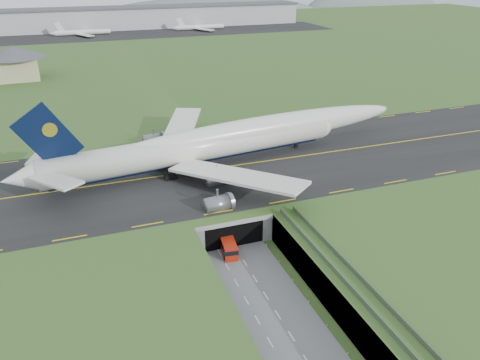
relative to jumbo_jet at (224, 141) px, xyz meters
name	(u,v)px	position (x,y,z in m)	size (l,w,h in m)	color
ground	(249,270)	(-7.10, -35.79, -11.72)	(900.00, 900.00, 0.00)	#305A24
airfield_deck	(249,256)	(-7.10, -35.79, -8.72)	(800.00, 800.00, 6.00)	gray
trench_road	(265,294)	(-7.10, -43.29, -11.62)	(12.00, 75.00, 0.20)	slate
taxiway	(200,171)	(-7.10, -2.79, -5.63)	(800.00, 44.00, 0.18)	black
tunnel_portal	(221,212)	(-7.10, -19.07, -8.39)	(17.00, 22.30, 6.00)	gray
guideway	(362,298)	(3.90, -54.90, -6.40)	(3.00, 53.00, 7.05)	#A8A8A3
jumbo_jet	(224,141)	(0.00, 0.00, 0.00)	(101.43, 63.60, 21.21)	white
shuttle_tram	(228,246)	(-8.91, -29.29, -10.16)	(3.41, 7.12, 2.81)	#AF1E0B
service_building	(15,60)	(-53.90, 115.80, 2.33)	(26.15, 26.15, 13.59)	tan
cargo_terminal	(100,18)	(-7.21, 263.63, 2.24)	(320.00, 67.00, 15.60)	#B2B2B2
distant_hills	(157,21)	(57.28, 394.21, -15.72)	(700.00, 91.00, 60.00)	slate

